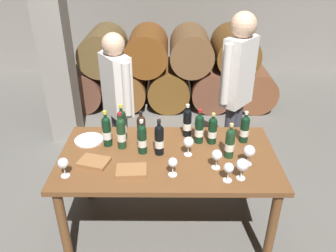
# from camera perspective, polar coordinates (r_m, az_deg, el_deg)

# --- Properties ---
(ground_plane) EXTENTS (14.00, 14.00, 0.00)m
(ground_plane) POSITION_cam_1_polar(r_m,az_deg,el_deg) (3.13, -0.02, -16.54)
(ground_plane) COLOR #66635E
(barrel_stack) EXTENTS (3.12, 0.90, 1.15)m
(barrel_stack) POSITION_cam_1_polar(r_m,az_deg,el_deg) (5.08, 0.16, 9.55)
(barrel_stack) COLOR brown
(barrel_stack) RESTS_ON ground_plane
(stone_pillar) EXTENTS (0.32, 0.32, 2.60)m
(stone_pillar) POSITION_cam_1_polar(r_m,az_deg,el_deg) (4.12, -18.88, 14.39)
(stone_pillar) COLOR gray
(stone_pillar) RESTS_ON ground_plane
(dining_table) EXTENTS (1.70, 0.90, 0.76)m
(dining_table) POSITION_cam_1_polar(r_m,az_deg,el_deg) (2.70, -0.02, -6.55)
(dining_table) COLOR brown
(dining_table) RESTS_ON ground_plane
(wine_bottle_0) EXTENTS (0.07, 0.07, 0.29)m
(wine_bottle_0) POSITION_cam_1_polar(r_m,az_deg,el_deg) (2.62, -4.41, -2.14)
(wine_bottle_0) COLOR black
(wine_bottle_0) RESTS_ON dining_table
(wine_bottle_1) EXTENTS (0.07, 0.07, 0.29)m
(wine_bottle_1) POSITION_cam_1_polar(r_m,az_deg,el_deg) (2.60, 10.43, -2.80)
(wine_bottle_1) COLOR #19381E
(wine_bottle_1) RESTS_ON dining_table
(wine_bottle_2) EXTENTS (0.07, 0.07, 0.30)m
(wine_bottle_2) POSITION_cam_1_polar(r_m,az_deg,el_deg) (2.76, 5.31, -0.39)
(wine_bottle_2) COLOR black
(wine_bottle_2) RESTS_ON dining_table
(wine_bottle_3) EXTENTS (0.07, 0.07, 0.29)m
(wine_bottle_3) POSITION_cam_1_polar(r_m,az_deg,el_deg) (2.85, 3.28, 0.64)
(wine_bottle_3) COLOR black
(wine_bottle_3) RESTS_ON dining_table
(wine_bottle_4) EXTENTS (0.07, 0.07, 0.28)m
(wine_bottle_4) POSITION_cam_1_polar(r_m,az_deg,el_deg) (2.83, 12.86, -0.44)
(wine_bottle_4) COLOR black
(wine_bottle_4) RESTS_ON dining_table
(wine_bottle_5) EXTENTS (0.07, 0.07, 0.32)m
(wine_bottle_5) POSITION_cam_1_polar(r_m,az_deg,el_deg) (2.81, -7.78, 0.22)
(wine_bottle_5) COLOR black
(wine_bottle_5) RESTS_ON dining_table
(wine_bottle_6) EXTENTS (0.07, 0.07, 0.31)m
(wine_bottle_6) POSITION_cam_1_polar(r_m,az_deg,el_deg) (2.75, -10.35, -0.82)
(wine_bottle_6) COLOR black
(wine_bottle_6) RESTS_ON dining_table
(wine_bottle_7) EXTENTS (0.07, 0.07, 0.28)m
(wine_bottle_7) POSITION_cam_1_polar(r_m,az_deg,el_deg) (2.77, -4.54, -0.40)
(wine_bottle_7) COLOR black
(wine_bottle_7) RESTS_ON dining_table
(wine_bottle_8) EXTENTS (0.07, 0.07, 0.27)m
(wine_bottle_8) POSITION_cam_1_polar(r_m,az_deg,el_deg) (2.76, 7.55, -0.69)
(wine_bottle_8) COLOR black
(wine_bottle_8) RESTS_ON dining_table
(wine_bottle_9) EXTENTS (0.07, 0.07, 0.32)m
(wine_bottle_9) POSITION_cam_1_polar(r_m,az_deg,el_deg) (2.70, -7.95, -1.13)
(wine_bottle_9) COLOR #19381E
(wine_bottle_9) RESTS_ON dining_table
(wine_bottle_10) EXTENTS (0.07, 0.07, 0.30)m
(wine_bottle_10) POSITION_cam_1_polar(r_m,az_deg,el_deg) (2.60, -1.50, -2.27)
(wine_bottle_10) COLOR black
(wine_bottle_10) RESTS_ON dining_table
(wine_glass_0) EXTENTS (0.09, 0.09, 0.16)m
(wine_glass_0) POSITION_cam_1_polar(r_m,az_deg,el_deg) (2.55, 13.59, -4.20)
(wine_glass_0) COLOR white
(wine_glass_0) RESTS_ON dining_table
(wine_glass_1) EXTENTS (0.09, 0.09, 0.16)m
(wine_glass_1) POSITION_cam_1_polar(r_m,az_deg,el_deg) (2.39, 12.49, -6.50)
(wine_glass_1) COLOR white
(wine_glass_1) RESTS_ON dining_table
(wine_glass_2) EXTENTS (0.08, 0.08, 0.15)m
(wine_glass_2) POSITION_cam_1_polar(r_m,az_deg,el_deg) (2.47, 8.27, -4.97)
(wine_glass_2) COLOR white
(wine_glass_2) RESTS_ON dining_table
(wine_glass_3) EXTENTS (0.08, 0.08, 0.15)m
(wine_glass_3) POSITION_cam_1_polar(r_m,az_deg,el_deg) (2.48, -17.34, -6.12)
(wine_glass_3) COLOR white
(wine_glass_3) RESTS_ON dining_table
(wine_glass_4) EXTENTS (0.08, 0.08, 0.16)m
(wine_glass_4) POSITION_cam_1_polar(r_m,az_deg,el_deg) (2.59, 3.49, -2.83)
(wine_glass_4) COLOR white
(wine_glass_4) RESTS_ON dining_table
(wine_glass_5) EXTENTS (0.07, 0.07, 0.15)m
(wine_glass_5) POSITION_cam_1_polar(r_m,az_deg,el_deg) (2.36, 10.23, -7.11)
(wine_glass_5) COLOR white
(wine_glass_5) RESTS_ON dining_table
(wine_glass_6) EXTENTS (0.07, 0.07, 0.14)m
(wine_glass_6) POSITION_cam_1_polar(r_m,az_deg,el_deg) (2.38, 0.80, -6.32)
(wine_glass_6) COLOR white
(wine_glass_6) RESTS_ON dining_table
(tasting_notebook) EXTENTS (0.23, 0.17, 0.03)m
(tasting_notebook) POSITION_cam_1_polar(r_m,az_deg,el_deg) (2.47, -6.22, -7.53)
(tasting_notebook) COLOR #936038
(tasting_notebook) RESTS_ON dining_table
(leather_ledger) EXTENTS (0.26, 0.22, 0.03)m
(leather_ledger) POSITION_cam_1_polar(r_m,az_deg,el_deg) (2.61, -12.44, -5.96)
(leather_ledger) COLOR #936038
(leather_ledger) RESTS_ON dining_table
(serving_plate) EXTENTS (0.24, 0.24, 0.01)m
(serving_plate) POSITION_cam_1_polar(r_m,az_deg,el_deg) (2.90, -13.24, -2.31)
(serving_plate) COLOR white
(serving_plate) RESTS_ON dining_table
(sommelier_presenting) EXTENTS (0.35, 0.39, 1.72)m
(sommelier_presenting) POSITION_cam_1_polar(r_m,az_deg,el_deg) (3.24, 11.65, 6.78)
(sommelier_presenting) COLOR #383842
(sommelier_presenting) RESTS_ON ground_plane
(taster_seated_left) EXTENTS (0.33, 0.42, 1.54)m
(taster_seated_left) POSITION_cam_1_polar(r_m,az_deg,el_deg) (3.24, -8.56, 4.69)
(taster_seated_left) COLOR #383842
(taster_seated_left) RESTS_ON ground_plane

